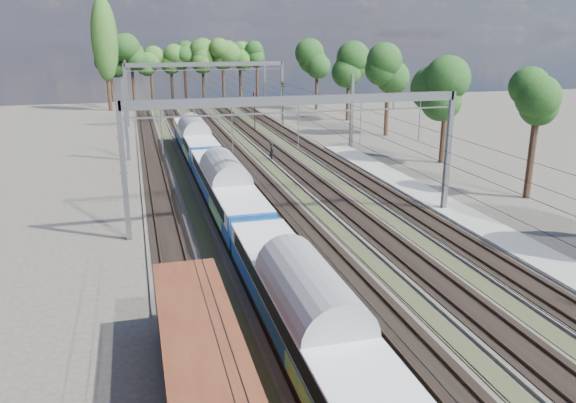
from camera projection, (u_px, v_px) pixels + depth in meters
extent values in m
cube|color=#47423A|center=(157.00, 180.00, 51.23)|extent=(3.00, 130.00, 0.15)
cube|color=black|center=(157.00, 179.00, 51.20)|extent=(2.50, 130.00, 0.06)
cube|color=#473326|center=(149.00, 179.00, 50.99)|extent=(0.08, 130.00, 0.14)
cube|color=#473326|center=(165.00, 178.00, 51.36)|extent=(0.08, 130.00, 0.14)
cube|color=#47423A|center=(207.00, 177.00, 52.37)|extent=(3.00, 130.00, 0.15)
cube|color=black|center=(207.00, 176.00, 52.34)|extent=(2.50, 130.00, 0.06)
cube|color=#473326|center=(199.00, 176.00, 52.13)|extent=(0.08, 130.00, 0.14)
cube|color=#473326|center=(214.00, 175.00, 52.49)|extent=(0.08, 130.00, 0.14)
cube|color=#47423A|center=(254.00, 174.00, 53.51)|extent=(3.00, 130.00, 0.15)
cube|color=black|center=(254.00, 173.00, 53.48)|extent=(2.50, 130.00, 0.06)
cube|color=#473326|center=(246.00, 173.00, 53.27)|extent=(0.08, 130.00, 0.14)
cube|color=#473326|center=(261.00, 172.00, 53.63)|extent=(0.08, 130.00, 0.14)
cube|color=#47423A|center=(299.00, 171.00, 54.65)|extent=(3.00, 130.00, 0.15)
cube|color=black|center=(299.00, 170.00, 54.62)|extent=(2.50, 130.00, 0.06)
cube|color=#473326|center=(292.00, 170.00, 54.41)|extent=(0.08, 130.00, 0.14)
cube|color=#473326|center=(306.00, 169.00, 54.77)|extent=(0.08, 130.00, 0.14)
cube|color=#47423A|center=(342.00, 169.00, 55.78)|extent=(3.00, 130.00, 0.15)
cube|color=black|center=(342.00, 168.00, 55.76)|extent=(2.50, 130.00, 0.06)
cube|color=#473326|center=(336.00, 167.00, 55.55)|extent=(0.08, 130.00, 0.14)
cube|color=#473326|center=(349.00, 166.00, 55.91)|extent=(0.08, 130.00, 0.14)
cube|color=#313120|center=(182.00, 179.00, 51.81)|extent=(1.10, 130.00, 0.05)
cube|color=#313120|center=(230.00, 176.00, 52.95)|extent=(1.10, 130.00, 0.05)
cube|color=#313120|center=(277.00, 173.00, 54.09)|extent=(1.10, 130.00, 0.05)
cube|color=#313120|center=(321.00, 170.00, 55.23)|extent=(1.10, 130.00, 0.05)
cube|color=gray|center=(538.00, 257.00, 33.42)|extent=(3.00, 70.00, 0.30)
cube|color=slate|center=(124.00, 173.00, 35.47)|extent=(0.35, 0.35, 9.00)
cube|color=slate|center=(448.00, 153.00, 41.29)|extent=(0.35, 0.35, 9.00)
cube|color=slate|center=(298.00, 100.00, 37.17)|extent=(23.00, 0.35, 0.60)
cube|color=slate|center=(126.00, 96.00, 79.82)|extent=(0.35, 0.35, 9.00)
cube|color=slate|center=(282.00, 91.00, 85.64)|extent=(0.35, 0.35, 9.00)
cube|color=slate|center=(206.00, 64.00, 81.53)|extent=(23.00, 0.35, 0.60)
cube|color=slate|center=(126.00, 120.00, 58.64)|extent=(0.35, 0.35, 8.50)
cube|color=slate|center=(127.00, 85.00, 100.22)|extent=(0.35, 0.35, 8.50)
cube|color=slate|center=(352.00, 112.00, 65.04)|extent=(0.35, 0.35, 8.50)
cube|color=slate|center=(264.00, 82.00, 106.63)|extent=(0.35, 0.35, 8.50)
cylinder|color=black|center=(153.00, 121.00, 49.67)|extent=(0.03, 130.00, 0.03)
cylinder|color=black|center=(152.00, 109.00, 49.36)|extent=(0.03, 130.00, 0.03)
cylinder|color=black|center=(204.00, 119.00, 50.81)|extent=(0.03, 130.00, 0.03)
cylinder|color=black|center=(204.00, 107.00, 50.50)|extent=(0.03, 130.00, 0.03)
cylinder|color=black|center=(253.00, 117.00, 51.95)|extent=(0.03, 130.00, 0.03)
cylinder|color=black|center=(253.00, 105.00, 51.64)|extent=(0.03, 130.00, 0.03)
cylinder|color=black|center=(299.00, 116.00, 53.09)|extent=(0.03, 130.00, 0.03)
cylinder|color=black|center=(299.00, 104.00, 52.78)|extent=(0.03, 130.00, 0.03)
cylinder|color=black|center=(344.00, 114.00, 54.23)|extent=(0.03, 130.00, 0.03)
cylinder|color=black|center=(344.00, 102.00, 53.91)|extent=(0.03, 130.00, 0.03)
cylinder|color=black|center=(112.00, 86.00, 111.02)|extent=(0.56, 0.56, 6.06)
sphere|color=#183212|center=(110.00, 61.00, 109.63)|extent=(4.95, 4.95, 4.95)
cylinder|color=black|center=(132.00, 82.00, 113.47)|extent=(0.56, 0.56, 7.36)
sphere|color=#183212|center=(129.00, 52.00, 111.79)|extent=(3.99, 3.99, 3.99)
cylinder|color=black|center=(149.00, 86.00, 111.13)|extent=(0.56, 0.56, 6.24)
sphere|color=#183212|center=(148.00, 60.00, 109.70)|extent=(4.72, 4.72, 4.72)
cylinder|color=black|center=(166.00, 84.00, 112.47)|extent=(0.56, 0.56, 6.63)
sphere|color=#183212|center=(165.00, 57.00, 110.95)|extent=(4.80, 4.80, 4.80)
cylinder|color=black|center=(190.00, 85.00, 115.77)|extent=(0.56, 0.56, 5.75)
sphere|color=#183212|center=(189.00, 62.00, 114.45)|extent=(5.39, 5.39, 5.39)
cylinder|color=black|center=(202.00, 83.00, 113.73)|extent=(0.56, 0.56, 6.80)
sphere|color=#183212|center=(201.00, 55.00, 112.18)|extent=(5.07, 5.07, 5.07)
cylinder|color=black|center=(222.00, 86.00, 114.98)|extent=(0.56, 0.56, 5.51)
sphere|color=#183212|center=(221.00, 64.00, 113.72)|extent=(5.42, 5.42, 5.42)
cylinder|color=black|center=(240.00, 83.00, 117.82)|extent=(0.56, 0.56, 6.06)
sphere|color=#183212|center=(239.00, 59.00, 116.43)|extent=(4.29, 4.29, 4.29)
cylinder|color=black|center=(260.00, 82.00, 116.72)|extent=(0.56, 0.56, 6.48)
sphere|color=#183212|center=(260.00, 57.00, 115.23)|extent=(4.17, 4.17, 4.17)
cylinder|color=black|center=(520.00, 152.00, 47.26)|extent=(0.56, 0.56, 6.77)
sphere|color=#183212|center=(528.00, 87.00, 45.70)|extent=(4.84, 4.84, 4.84)
cylinder|color=black|center=(438.00, 129.00, 58.34)|extent=(0.56, 0.56, 6.84)
sphere|color=#183212|center=(443.00, 75.00, 56.77)|extent=(4.11, 4.11, 4.11)
cylinder|color=black|center=(390.00, 114.00, 71.11)|extent=(0.56, 0.56, 6.28)
sphere|color=#183212|center=(392.00, 74.00, 69.67)|extent=(4.06, 4.06, 4.06)
cylinder|color=black|center=(351.00, 105.00, 84.84)|extent=(0.56, 0.56, 5.15)
sphere|color=#183212|center=(352.00, 77.00, 83.66)|extent=(4.54, 4.54, 4.54)
cylinder|color=black|center=(322.00, 92.00, 96.98)|extent=(0.56, 0.56, 6.64)
sphere|color=#183212|center=(323.00, 60.00, 95.46)|extent=(3.60, 3.60, 3.60)
cylinder|color=black|center=(107.00, 64.00, 96.54)|extent=(0.70, 0.70, 16.00)
ellipsoid|color=#23531B|center=(105.00, 40.00, 95.40)|extent=(4.40, 4.40, 14.08)
cube|color=black|center=(269.00, 282.00, 29.13)|extent=(2.02, 3.02, 0.81)
cube|color=navy|center=(310.00, 320.00, 22.17)|extent=(2.82, 20.16, 1.92)
cube|color=silver|center=(310.00, 308.00, 22.03)|extent=(2.90, 19.36, 0.96)
cube|color=black|center=(345.00, 304.00, 22.40)|extent=(0.04, 17.14, 0.71)
cube|color=yellow|center=(350.00, 398.00, 18.22)|extent=(2.92, 5.65, 0.71)
cylinder|color=#949699|center=(310.00, 298.00, 21.90)|extent=(2.86, 20.16, 2.86)
cube|color=black|center=(244.00, 239.00, 35.27)|extent=(2.02, 3.02, 0.81)
cube|color=black|center=(213.00, 184.00, 48.31)|extent=(2.02, 3.02, 0.81)
cube|color=navy|center=(225.00, 187.00, 41.36)|extent=(2.82, 20.16, 1.92)
cube|color=silver|center=(225.00, 181.00, 41.21)|extent=(2.90, 19.36, 0.96)
cube|color=black|center=(245.00, 179.00, 41.58)|extent=(0.04, 17.14, 0.71)
cube|color=yellow|center=(236.00, 211.00, 37.40)|extent=(2.92, 5.65, 0.71)
cylinder|color=#949699|center=(225.00, 175.00, 41.08)|extent=(2.86, 20.16, 2.86)
cube|color=black|center=(203.00, 167.00, 54.46)|extent=(2.02, 3.02, 0.81)
cube|color=black|center=(189.00, 141.00, 67.50)|extent=(2.02, 3.02, 0.81)
cube|color=navy|center=(194.00, 139.00, 60.54)|extent=(2.82, 20.16, 1.92)
cube|color=silver|center=(194.00, 134.00, 60.40)|extent=(2.90, 19.36, 0.96)
cube|color=black|center=(208.00, 133.00, 60.77)|extent=(0.04, 17.14, 0.71)
cube|color=yellow|center=(200.00, 151.00, 56.59)|extent=(2.92, 5.65, 0.71)
cylinder|color=#949699|center=(194.00, 130.00, 60.27)|extent=(2.86, 20.16, 2.86)
cube|color=black|center=(191.00, 343.00, 23.55)|extent=(1.81, 2.36, 0.63)
cube|color=black|center=(204.00, 398.00, 19.33)|extent=(2.45, 12.68, 0.18)
cube|color=#4F1F15|center=(202.00, 366.00, 18.97)|extent=(2.45, 12.68, 2.36)
cube|color=#4F1F15|center=(201.00, 334.00, 18.62)|extent=(2.63, 12.68, 0.11)
imported|color=black|center=(272.00, 151.00, 59.37)|extent=(0.51, 0.75, 1.99)
cylinder|color=black|center=(255.00, 115.00, 76.28)|extent=(0.13, 0.13, 4.72)
cube|color=black|center=(254.00, 95.00, 75.50)|extent=(0.39, 0.32, 0.66)
sphere|color=red|center=(255.00, 94.00, 75.34)|extent=(0.15, 0.15, 0.15)
sphere|color=#0C9919|center=(255.00, 96.00, 75.43)|extent=(0.15, 0.15, 0.15)
cylinder|color=black|center=(283.00, 106.00, 81.88)|extent=(0.16, 0.16, 5.57)
cube|color=black|center=(283.00, 84.00, 80.97)|extent=(0.43, 0.31, 0.78)
sphere|color=red|center=(283.00, 83.00, 80.77)|extent=(0.18, 0.18, 0.18)
sphere|color=#0C9919|center=(283.00, 85.00, 80.89)|extent=(0.18, 0.18, 0.18)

